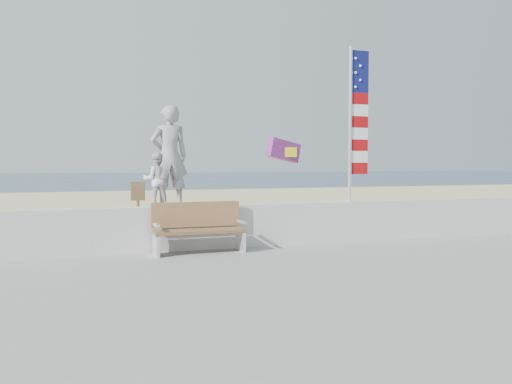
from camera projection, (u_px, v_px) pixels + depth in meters
ground at (280, 273)px, 9.66m from camera, size 220.00×220.00×0.00m
sand at (177, 221)px, 18.11m from camera, size 90.00×40.00×0.08m
boardwalk at (420, 330)px, 5.90m from camera, size 50.00×12.40×0.10m
seawall at (244, 225)px, 11.51m from camera, size 30.00×0.35×0.90m
adult at (169, 156)px, 10.89m from camera, size 0.74×0.49×2.03m
child at (156, 180)px, 10.82m from camera, size 0.55×0.44×1.09m
bench at (198, 227)px, 10.70m from camera, size 1.80×0.57×1.00m
flag at (355, 117)px, 12.29m from camera, size 0.50×0.08×3.50m
parafoil_kite at (284, 151)px, 13.87m from camera, size 0.98×0.43×0.65m
sign at (138, 208)px, 12.13m from camera, size 0.32×0.07×1.46m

